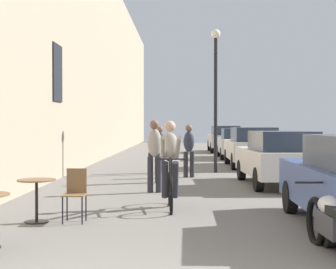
{
  "coord_description": "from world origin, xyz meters",
  "views": [
    {
      "loc": [
        0.49,
        -4.06,
        1.63
      ],
      "look_at": [
        -0.06,
        17.94,
        1.23
      ],
      "focal_mm": 56.56,
      "sensor_mm": 36.0,
      "label": 1
    }
  ],
  "objects": [
    {
      "name": "pedestrian_far",
      "position": [
        0.73,
        12.36,
        0.92
      ],
      "size": [
        0.37,
        0.28,
        1.64
      ],
      "color": "#26262D",
      "rests_on": "ground_plane"
    },
    {
      "name": "street_lamp",
      "position": [
        1.66,
        14.06,
        3.11
      ],
      "size": [
        0.32,
        0.32,
        4.9
      ],
      "color": "black",
      "rests_on": "ground_plane"
    },
    {
      "name": "parked_car_fourth",
      "position": [
        3.19,
        21.66,
        0.75
      ],
      "size": [
        1.78,
        4.11,
        1.45
      ],
      "color": "#B7B7BC",
      "rests_on": "ground_plane"
    },
    {
      "name": "parked_car_third",
      "position": [
        3.22,
        16.42,
        0.8
      ],
      "size": [
        1.83,
        4.32,
        1.54
      ],
      "color": "beige",
      "rests_on": "ground_plane"
    },
    {
      "name": "pedestrian_furthest",
      "position": [
        -0.24,
        13.86,
        0.89
      ],
      "size": [
        0.34,
        0.24,
        1.59
      ],
      "color": "#26262D",
      "rests_on": "ground_plane"
    },
    {
      "name": "parked_car_fifth",
      "position": [
        3.11,
        27.79,
        0.82
      ],
      "size": [
        1.89,
        4.43,
        1.57
      ],
      "color": "#B7B7BC",
      "rests_on": "ground_plane"
    },
    {
      "name": "cafe_chair_mid_toward_street",
      "position": [
        -1.29,
        4.76,
        0.52
      ],
      "size": [
        0.39,
        0.39,
        0.89
      ],
      "color": "black",
      "rests_on": "ground_plane"
    },
    {
      "name": "cafe_table_mid",
      "position": [
        -1.93,
        4.68,
        0.52
      ],
      "size": [
        0.64,
        0.64,
        0.72
      ],
      "color": "black",
      "rests_on": "ground_plane"
    },
    {
      "name": "parked_motorcycle",
      "position": [
        2.36,
        2.48,
        0.4
      ],
      "size": [
        0.62,
        2.15,
        0.92
      ],
      "color": "black",
      "rests_on": "ground_plane"
    },
    {
      "name": "building_facade_left",
      "position": [
        -3.45,
        14.0,
        4.75
      ],
      "size": [
        0.54,
        68.0,
        9.5
      ],
      "color": "tan",
      "rests_on": "ground_plane"
    },
    {
      "name": "pedestrian_mid",
      "position": [
        -0.28,
        10.76,
        0.97
      ],
      "size": [
        0.38,
        0.3,
        1.73
      ],
      "color": "#26262D",
      "rests_on": "ground_plane"
    },
    {
      "name": "pedestrian_near",
      "position": [
        -0.16,
        8.64,
        0.99
      ],
      "size": [
        0.36,
        0.26,
        1.75
      ],
      "color": "#26262D",
      "rests_on": "ground_plane"
    },
    {
      "name": "parked_car_second",
      "position": [
        3.1,
        10.15,
        0.76
      ],
      "size": [
        1.87,
        4.18,
        1.47
      ],
      "color": "beige",
      "rests_on": "ground_plane"
    },
    {
      "name": "cyclist_on_bicycle",
      "position": [
        0.27,
        6.23,
        0.81
      ],
      "size": [
        0.52,
        1.76,
        1.74
      ],
      "color": "black",
      "rests_on": "ground_plane"
    }
  ]
}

